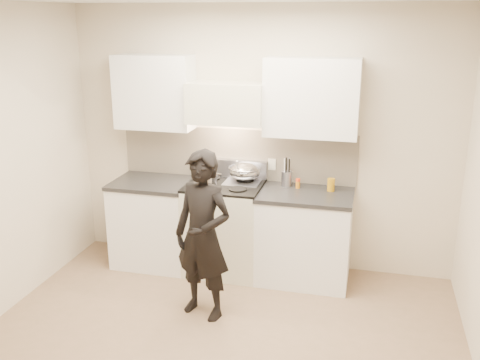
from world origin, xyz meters
name	(u,v)px	position (x,y,z in m)	size (l,w,h in m)	color
ground_plane	(213,351)	(0.00, 0.00, 0.00)	(4.00, 4.00, 0.00)	#896A51
room_shell	(217,146)	(-0.06, 0.37, 1.60)	(4.04, 3.54, 2.70)	beige
stove	(225,227)	(-0.30, 1.42, 0.47)	(0.76, 0.65, 0.96)	beige
counter_right	(304,236)	(0.53, 1.43, 0.46)	(0.92, 0.67, 0.92)	white
counter_left	(155,222)	(-1.08, 1.43, 0.46)	(0.82, 0.67, 0.92)	white
wok	(245,171)	(-0.12, 1.57, 1.05)	(0.34, 0.41, 0.27)	#ACACB4
stock_pot	(207,179)	(-0.44, 1.28, 1.03)	(0.29, 0.25, 0.14)	#ACACB4
utensil_crock	(287,177)	(0.31, 1.60, 1.01)	(0.11, 0.11, 0.29)	#ABACBC
spice_jar	(298,183)	(0.43, 1.55, 0.97)	(0.04, 0.04, 0.10)	#C27013
oil_glass	(331,185)	(0.76, 1.54, 0.98)	(0.07, 0.07, 0.13)	#AE7A0E
person	(203,236)	(-0.24, 0.53, 0.76)	(0.55, 0.36, 1.51)	black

